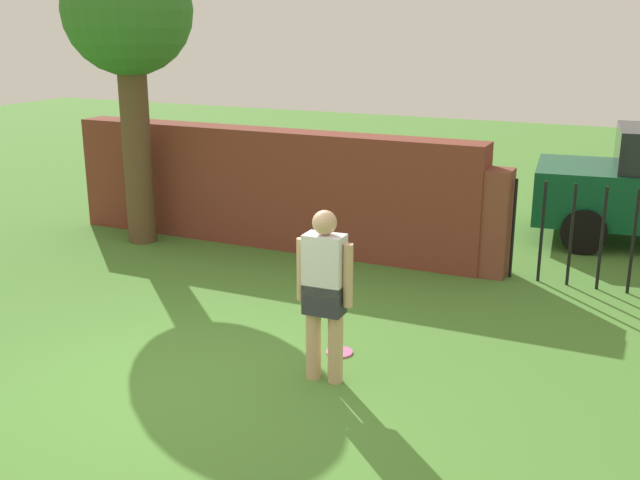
% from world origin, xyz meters
% --- Properties ---
extents(ground_plane, '(40.00, 40.00, 0.00)m').
position_xyz_m(ground_plane, '(0.00, 0.00, 0.00)').
color(ground_plane, '#4C8433').
extents(brick_wall, '(6.37, 0.50, 1.71)m').
position_xyz_m(brick_wall, '(-1.50, 4.37, 0.85)').
color(brick_wall, brown).
rests_on(brick_wall, ground).
extents(tree, '(1.81, 1.81, 4.25)m').
position_xyz_m(tree, '(-3.31, 3.71, 3.20)').
color(tree, brown).
rests_on(tree, ground).
extents(person, '(0.54, 0.23, 1.62)m').
position_xyz_m(person, '(1.09, 0.70, 0.90)').
color(person, tan).
rests_on(person, ground).
extents(fence_gate, '(2.76, 0.44, 1.40)m').
position_xyz_m(fence_gate, '(2.95, 4.37, 0.70)').
color(fence_gate, brown).
rests_on(fence_gate, ground).
extents(frisbee_pink, '(0.27, 0.27, 0.02)m').
position_xyz_m(frisbee_pink, '(0.98, 1.29, 0.01)').
color(frisbee_pink, pink).
rests_on(frisbee_pink, ground).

